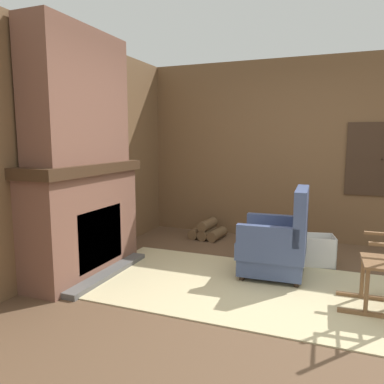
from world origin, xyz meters
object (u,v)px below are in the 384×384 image
(oil_lamp_vase, at_px, (59,157))
(storage_case, at_px, (97,156))
(laundry_basket, at_px, (314,250))
(armchair, at_px, (277,245))
(firewood_stack, at_px, (208,231))

(oil_lamp_vase, xyz_separation_m, storage_case, (0.00, 0.62, -0.02))
(laundry_basket, bearing_deg, armchair, -123.00)
(armchair, height_order, firewood_stack, armchair)
(firewood_stack, relative_size, storage_case, 2.36)
(firewood_stack, height_order, laundry_basket, laundry_basket)
(laundry_basket, bearing_deg, firewood_stack, 156.83)
(armchair, xyz_separation_m, storage_case, (-2.06, -0.34, 0.94))
(firewood_stack, xyz_separation_m, laundry_basket, (1.57, -0.67, 0.07))
(firewood_stack, height_order, storage_case, storage_case)
(oil_lamp_vase, bearing_deg, storage_case, 89.99)
(firewood_stack, xyz_separation_m, storage_case, (-0.84, -1.55, 1.18))
(storage_case, bearing_deg, laundry_basket, 20.09)
(firewood_stack, distance_m, laundry_basket, 1.71)
(firewood_stack, height_order, oil_lamp_vase, oil_lamp_vase)
(armchair, height_order, storage_case, storage_case)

